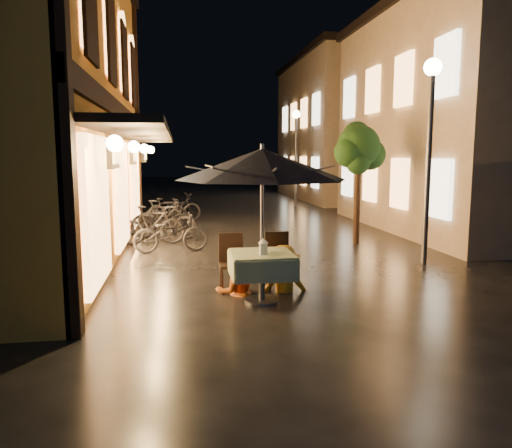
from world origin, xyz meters
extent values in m
plane|color=black|center=(0.00, 0.00, 0.00)|extent=(90.00, 90.00, 0.00)
cube|color=gold|center=(-5.75, 4.00, 3.50)|extent=(4.50, 11.00, 7.00)
cube|color=black|center=(-3.47, 4.00, 3.30)|extent=(0.12, 11.00, 0.35)
cube|color=black|center=(-2.90, 4.00, 2.75)|extent=(1.20, 10.50, 0.12)
cube|color=#F5A659|center=(-3.44, 0.50, 4.60)|extent=(0.10, 0.90, 1.50)
cube|color=#F5A659|center=(-3.44, 3.00, 4.60)|extent=(0.10, 0.90, 1.50)
cube|color=#F5A659|center=(-3.44, 5.50, 4.60)|extent=(0.10, 0.90, 1.50)
cube|color=#F5A659|center=(-3.44, 8.00, 4.60)|extent=(0.10, 0.90, 1.50)
cube|color=#F5A659|center=(-3.44, 0.50, 1.40)|extent=(0.10, 2.20, 2.40)
cube|color=#F5A659|center=(-3.44, 4.00, 1.40)|extent=(0.10, 2.20, 2.40)
cube|color=#F5A659|center=(-3.44, 7.50, 1.40)|extent=(0.10, 2.20, 2.40)
cube|color=#B1A08C|center=(7.50, 6.50, 3.25)|extent=(7.00, 9.00, 6.50)
cube|color=black|center=(7.50, 6.50, 6.65)|extent=(7.30, 9.30, 0.30)
cube|color=#F5A659|center=(3.95, 3.20, 1.50)|extent=(0.10, 1.00, 1.40)
cube|color=#F5A659|center=(3.95, 3.20, 4.30)|extent=(0.10, 1.00, 1.40)
cube|color=#F5A659|center=(3.95, 5.40, 1.50)|extent=(0.10, 1.00, 1.40)
cube|color=#F5A659|center=(3.95, 5.40, 4.30)|extent=(0.10, 1.00, 1.40)
cube|color=#F5A659|center=(3.95, 7.60, 1.50)|extent=(0.10, 1.00, 1.40)
cube|color=#F5A659|center=(3.95, 7.60, 4.30)|extent=(0.10, 1.00, 1.40)
cube|color=#F5A659|center=(3.95, 9.80, 1.50)|extent=(0.10, 1.00, 1.40)
cube|color=#F5A659|center=(3.95, 9.80, 4.30)|extent=(0.10, 1.00, 1.40)
cube|color=#B1A08C|center=(7.50, 18.00, 3.50)|extent=(7.00, 10.00, 7.00)
cube|color=black|center=(7.50, 18.00, 7.15)|extent=(7.30, 10.30, 0.30)
cube|color=#F5A659|center=(3.95, 14.20, 1.50)|extent=(0.10, 1.00, 1.40)
cube|color=#F5A659|center=(3.95, 14.20, 4.30)|extent=(0.10, 1.00, 1.40)
cube|color=#F5A659|center=(3.95, 16.40, 1.50)|extent=(0.10, 1.00, 1.40)
cube|color=#F5A659|center=(3.95, 16.40, 4.30)|extent=(0.10, 1.00, 1.40)
cube|color=#F5A659|center=(3.95, 18.60, 1.50)|extent=(0.10, 1.00, 1.40)
cube|color=#F5A659|center=(3.95, 18.60, 4.30)|extent=(0.10, 1.00, 1.40)
cube|color=#F5A659|center=(3.95, 20.80, 1.50)|extent=(0.10, 1.00, 1.40)
cube|color=#F5A659|center=(3.95, 20.80, 4.30)|extent=(0.10, 1.00, 1.40)
cylinder|color=black|center=(2.40, 4.50, 1.10)|extent=(0.16, 0.16, 2.20)
sphere|color=#143214|center=(2.40, 4.50, 2.50)|extent=(1.10, 1.10, 1.10)
sphere|color=#143214|center=(2.75, 4.60, 2.30)|extent=(0.80, 0.80, 0.80)
sphere|color=#143214|center=(2.10, 4.35, 2.35)|extent=(0.76, 0.76, 0.76)
sphere|color=#143214|center=(2.45, 4.80, 2.80)|extent=(0.70, 0.70, 0.70)
sphere|color=#143214|center=(2.30, 4.25, 2.10)|extent=(0.60, 0.60, 0.60)
cylinder|color=#59595E|center=(3.00, 2.00, 2.00)|extent=(0.12, 0.12, 4.00)
sphere|color=beige|center=(3.00, 2.00, 4.05)|extent=(0.36, 0.36, 0.36)
cylinder|color=#59595E|center=(3.00, 14.00, 2.00)|extent=(0.12, 0.12, 4.00)
sphere|color=beige|center=(3.00, 14.00, 4.05)|extent=(0.36, 0.36, 0.36)
cylinder|color=#59595E|center=(-0.87, -0.23, 0.36)|extent=(0.10, 0.10, 0.72)
cylinder|color=#59595E|center=(-0.87, -0.23, 0.02)|extent=(0.56, 0.56, 0.04)
cube|color=#31602F|center=(-0.87, -0.23, 0.75)|extent=(0.95, 0.95, 0.06)
cube|color=#31602F|center=(-0.40, -0.23, 0.58)|extent=(0.04, 0.95, 0.33)
cube|color=#31602F|center=(-1.35, -0.23, 0.58)|extent=(0.04, 0.95, 0.33)
cube|color=#31602F|center=(-0.87, 0.24, 0.58)|extent=(0.95, 0.04, 0.33)
cube|color=#31602F|center=(-0.87, -0.71, 0.58)|extent=(0.95, 0.04, 0.33)
cylinder|color=#59595E|center=(-0.87, -0.23, 1.15)|extent=(0.05, 0.05, 2.30)
cone|color=black|center=(-0.87, -0.23, 2.15)|extent=(2.64, 2.64, 0.48)
cylinder|color=#59595E|center=(-0.87, -0.23, 2.40)|extent=(0.06, 0.06, 0.12)
cube|color=black|center=(-1.27, 0.42, 0.45)|extent=(0.42, 0.42, 0.05)
cube|color=black|center=(-1.27, 0.61, 0.70)|extent=(0.42, 0.04, 0.55)
cylinder|color=black|center=(-1.45, 0.24, 0.21)|extent=(0.04, 0.04, 0.43)
cylinder|color=black|center=(-1.09, 0.24, 0.21)|extent=(0.04, 0.04, 0.43)
cylinder|color=black|center=(-1.45, 0.60, 0.21)|extent=(0.04, 0.04, 0.43)
cylinder|color=black|center=(-1.09, 0.60, 0.21)|extent=(0.04, 0.04, 0.43)
cube|color=black|center=(-0.47, 0.42, 0.45)|extent=(0.42, 0.42, 0.05)
cube|color=black|center=(-0.47, 0.61, 0.70)|extent=(0.42, 0.04, 0.55)
cylinder|color=black|center=(-0.65, 0.24, 0.21)|extent=(0.04, 0.04, 0.43)
cylinder|color=black|center=(-0.29, 0.24, 0.21)|extent=(0.04, 0.04, 0.43)
cylinder|color=black|center=(-0.65, 0.60, 0.21)|extent=(0.04, 0.04, 0.43)
cylinder|color=black|center=(-0.29, 0.60, 0.21)|extent=(0.04, 0.04, 0.43)
cube|color=white|center=(-0.87, -0.37, 0.87)|extent=(0.11, 0.11, 0.18)
cube|color=#FFD88C|center=(-0.87, -0.37, 0.86)|extent=(0.07, 0.07, 0.12)
cone|color=white|center=(-0.87, -0.37, 0.99)|extent=(0.16, 0.16, 0.07)
imported|color=orange|center=(-1.22, 0.29, 0.72)|extent=(0.77, 0.64, 1.43)
imported|color=orange|center=(-0.40, 0.34, 0.76)|extent=(1.01, 0.61, 1.52)
imported|color=#212228|center=(-2.35, 4.02, 0.46)|extent=(1.81, 0.80, 0.92)
imported|color=black|center=(-2.84, 5.13, 0.50)|extent=(1.71, 0.59, 1.01)
imported|color=black|center=(-2.58, 6.10, 0.49)|extent=(1.97, 1.09, 0.98)
imported|color=black|center=(-2.58, 6.16, 0.53)|extent=(1.78, 0.55, 1.06)
imported|color=black|center=(-2.61, 7.41, 0.43)|extent=(1.73, 1.07, 0.86)
imported|color=black|center=(-2.56, 8.67, 0.45)|extent=(1.54, 1.00, 0.90)
imported|color=black|center=(-2.30, 9.40, 0.49)|extent=(1.98, 1.24, 0.98)
camera|label=1|loc=(-2.12, -7.75, 2.29)|focal=35.00mm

